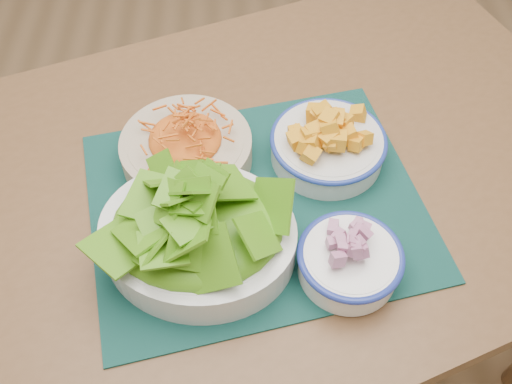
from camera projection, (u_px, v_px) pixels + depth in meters
ground at (187, 285)px, 1.68m from camera, size 4.00×4.00×0.00m
table at (266, 201)px, 1.05m from camera, size 1.47×1.23×0.75m
placemat at (256, 204)px, 0.93m from camera, size 0.61×0.54×0.00m
carrot_bowl at (186, 144)px, 0.95m from camera, size 0.26×0.26×0.09m
squash_bowl at (329, 140)px, 0.96m from camera, size 0.24×0.24×0.09m
lettuce_bowl at (197, 225)px, 0.82m from camera, size 0.34×0.31×0.14m
onion_bowl at (350, 258)px, 0.82m from camera, size 0.19×0.19×0.08m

